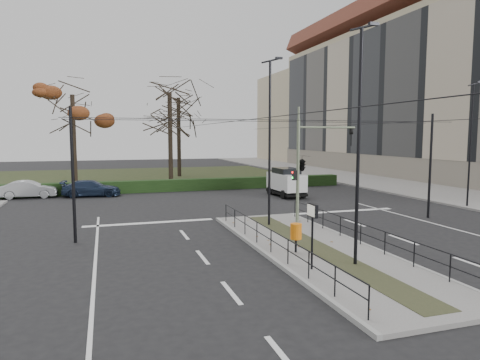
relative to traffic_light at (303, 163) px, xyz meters
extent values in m
plane|color=black|center=(-1.82, -2.52, -3.33)|extent=(140.00, 140.00, 0.00)
cube|color=slate|center=(-1.82, -5.02, -3.26)|extent=(4.40, 15.00, 0.14)
cube|color=slate|center=(16.18, 19.48, -3.26)|extent=(8.00, 90.00, 0.14)
cube|color=#232D16|center=(-7.82, 29.48, -3.28)|extent=(38.00, 26.00, 0.10)
cube|color=black|center=(-7.82, 16.08, -2.83)|extent=(38.00, 1.00, 1.00)
cube|color=tan|center=(26.18, 21.48, 5.67)|extent=(12.00, 52.00, 18.00)
cube|color=black|center=(20.13, 21.48, 6.57)|extent=(0.10, 50.96, 14.76)
cube|color=#552A1D|center=(23.18, 21.48, 15.87)|extent=(7.09, 52.00, 4.88)
cube|color=#552A1D|center=(29.18, 21.48, 15.87)|extent=(7.09, 52.00, 4.88)
cylinder|color=black|center=(-3.87, -11.72, -2.74)|extent=(0.04, 0.04, 0.90)
cylinder|color=black|center=(-3.87, 1.48, -2.74)|extent=(0.04, 0.04, 0.90)
cylinder|color=black|center=(0.23, 1.48, -2.74)|extent=(0.04, 0.04, 0.90)
cylinder|color=black|center=(-3.87, -5.12, -2.29)|extent=(0.04, 13.20, 0.04)
cylinder|color=black|center=(0.23, -5.12, -2.29)|extent=(0.04, 13.20, 0.04)
cylinder|color=black|center=(-11.42, -0.52, -0.33)|extent=(0.14, 0.14, 6.00)
cylinder|color=black|center=(7.78, -0.52, -0.33)|extent=(0.14, 0.14, 6.00)
cylinder|color=black|center=(-1.82, -1.52, 2.17)|extent=(20.00, 0.02, 0.02)
cylinder|color=black|center=(-1.82, 0.48, 2.17)|extent=(20.00, 0.02, 0.02)
cylinder|color=black|center=(-5.32, -4.52, 1.97)|extent=(0.02, 34.00, 0.02)
cylinder|color=black|center=(1.68, -4.52, 1.97)|extent=(0.02, 34.00, 0.02)
cylinder|color=#68755A|center=(-0.32, 0.00, -0.45)|extent=(0.17, 0.17, 5.48)
cylinder|color=#68755A|center=(1.37, 0.00, 1.87)|extent=(3.37, 0.11, 0.11)
imported|color=black|center=(2.84, 0.00, 1.34)|extent=(0.16, 0.20, 0.95)
imported|color=black|center=(-0.09, 0.00, -0.03)|extent=(0.53, 2.11, 0.84)
cube|color=black|center=(-0.51, 0.00, -0.66)|extent=(0.23, 0.17, 0.53)
sphere|color=#FF0C0C|center=(-0.61, 0.00, -0.50)|extent=(0.12, 0.12, 0.12)
sphere|color=#0CE533|center=(-0.61, 0.00, -0.79)|extent=(0.12, 0.12, 0.12)
cylinder|color=black|center=(-2.93, -5.42, -2.91)|extent=(0.09, 0.09, 0.56)
cylinder|color=orange|center=(-2.93, -5.42, -2.34)|extent=(0.45, 0.45, 0.62)
cylinder|color=black|center=(-3.32, -7.55, -2.11)|extent=(0.08, 0.08, 2.17)
cube|color=black|center=(-3.32, -7.55, -1.13)|extent=(0.11, 0.60, 0.46)
cube|color=white|center=(-3.38, -7.55, -1.13)|extent=(0.02, 0.52, 0.38)
cylinder|color=black|center=(-1.57, -7.53, 0.95)|extent=(0.12, 0.12, 8.27)
cube|color=black|center=(-1.11, -7.53, 5.24)|extent=(0.36, 0.14, 0.10)
cylinder|color=black|center=(-2.02, -0.21, 0.98)|extent=(0.13, 0.13, 8.34)
cube|color=black|center=(-1.55, -0.21, 5.31)|extent=(0.36, 0.15, 0.10)
cylinder|color=black|center=(12.68, 1.49, 0.77)|extent=(0.12, 0.12, 7.92)
cube|color=black|center=(13.13, 1.49, 4.87)|extent=(0.35, 0.14, 0.10)
imported|color=#A3A6AB|center=(-15.69, 15.27, -2.66)|extent=(4.10, 1.48, 1.34)
imported|color=#1C2943|center=(-11.13, 14.76, -2.69)|extent=(4.59, 2.23, 1.29)
cube|color=silver|center=(3.53, 10.26, -2.17)|extent=(1.80, 4.06, 1.30)
cube|color=black|center=(3.53, 10.26, -1.40)|extent=(1.61, 2.25, 0.61)
cube|color=black|center=(3.53, 10.26, -3.03)|extent=(1.84, 4.14, 0.18)
cylinder|color=black|center=(4.41, 8.96, -3.00)|extent=(0.24, 0.67, 0.66)
cylinder|color=black|center=(2.73, 8.91, -3.00)|extent=(0.24, 0.67, 0.66)
cylinder|color=black|center=(4.33, 11.61, -3.00)|extent=(0.24, 0.67, 0.66)
cylinder|color=black|center=(2.65, 11.56, -3.00)|extent=(0.24, 0.67, 0.66)
cylinder|color=black|center=(-13.03, 26.81, 1.19)|extent=(0.44, 0.44, 8.84)
ellipsoid|color=#572713|center=(-13.03, 26.81, 5.61)|extent=(6.78, 6.78, 5.56)
cylinder|color=black|center=(-1.86, 28.59, 1.26)|extent=(0.44, 0.44, 8.98)
cylinder|color=black|center=(-3.80, 22.04, 1.22)|extent=(0.44, 0.44, 8.89)
camera|label=1|loc=(-10.05, -20.57, 1.41)|focal=32.00mm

